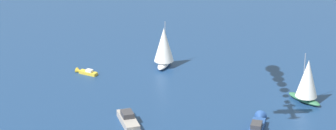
{
  "coord_description": "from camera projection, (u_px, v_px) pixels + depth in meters",
  "views": [
    {
      "loc": [
        65.37,
        93.73,
        63.14
      ],
      "look_at": [
        0.0,
        0.0,
        17.65
      ],
      "focal_mm": 71.2,
      "sensor_mm": 36.0,
      "label": 1
    }
  ],
  "objects": [
    {
      "name": "motorboat_offshore",
      "position": [
        258.0,
        125.0,
        137.33
      ],
      "size": [
        9.59,
        8.63,
        2.98
      ],
      "color": "#23478C",
      "rests_on": "ground_plane"
    },
    {
      "name": "motorboat_trailing",
      "position": [
        86.0,
        72.0,
        165.12
      ],
      "size": [
        3.95,
        5.95,
        1.71
      ],
      "color": "gold",
      "rests_on": "ground_plane"
    },
    {
      "name": "motorboat_outer_ring_c",
      "position": [
        130.0,
        123.0,
        137.97
      ],
      "size": [
        6.06,
        11.46,
        3.23
      ],
      "color": "#9E9993",
      "rests_on": "ground_plane"
    },
    {
      "name": "sailboat_far_port",
      "position": [
        164.0,
        47.0,
        168.02
      ],
      "size": [
        8.54,
        7.74,
        11.65
      ],
      "color": "white",
      "rests_on": "ground_plane"
    },
    {
      "name": "sailboat_outer_ring_b",
      "position": [
        307.0,
        81.0,
        147.79
      ],
      "size": [
        5.22,
        9.03,
        11.44
      ],
      "color": "#33704C",
      "rests_on": "ground_plane"
    }
  ]
}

